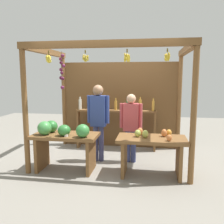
{
  "coord_description": "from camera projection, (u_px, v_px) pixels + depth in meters",
  "views": [
    {
      "loc": [
        0.78,
        -5.1,
        1.83
      ],
      "look_at": [
        0.0,
        -0.2,
        1.09
      ],
      "focal_mm": 38.54,
      "sensor_mm": 36.0,
      "label": 1
    }
  ],
  "objects": [
    {
      "name": "vendor_man",
      "position": [
        98.0,
        116.0,
        5.14
      ],
      "size": [
        0.48,
        0.22,
        1.65
      ],
      "rotation": [
        0.0,
        0.0,
        0.18
      ],
      "color": "#3D406C",
      "rests_on": "ground"
    },
    {
      "name": "market_stall",
      "position": [
        116.0,
        94.0,
        5.62
      ],
      "size": [
        3.11,
        2.14,
        2.43
      ],
      "color": "brown",
      "rests_on": "ground"
    },
    {
      "name": "ground_plane",
      "position": [
        113.0,
        159.0,
        5.37
      ],
      "size": [
        12.0,
        12.0,
        0.0
      ],
      "primitive_type": "plane",
      "color": "gray",
      "rests_on": "ground"
    },
    {
      "name": "bottle_shelf_unit",
      "position": [
        116.0,
        118.0,
        6.01
      ],
      "size": [
        2.0,
        0.22,
        1.36
      ],
      "color": "brown",
      "rests_on": "ground"
    },
    {
      "name": "fruit_counter_left",
      "position": [
        63.0,
        138.0,
        4.63
      ],
      "size": [
        1.26,
        0.64,
        0.99
      ],
      "color": "brown",
      "rests_on": "ground"
    },
    {
      "name": "fruit_counter_right",
      "position": [
        151.0,
        147.0,
        4.42
      ],
      "size": [
        1.26,
        0.64,
        0.87
      ],
      "color": "brown",
      "rests_on": "ground"
    },
    {
      "name": "vendor_woman",
      "position": [
        131.0,
        122.0,
        5.09
      ],
      "size": [
        0.48,
        0.2,
        1.47
      ],
      "rotation": [
        0.0,
        0.0,
        0.19
      ],
      "color": "#3B447C",
      "rests_on": "ground"
    }
  ]
}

